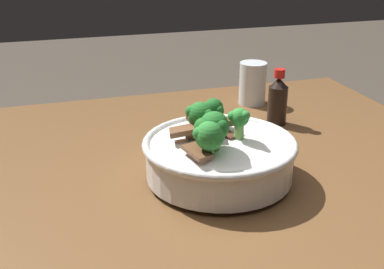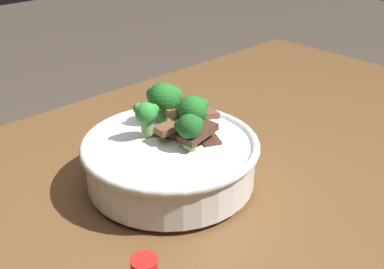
# 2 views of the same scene
# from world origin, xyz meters

# --- Properties ---
(dining_table) EXTENTS (1.22, 0.84, 0.78)m
(dining_table) POSITION_xyz_m (0.00, 0.00, 0.64)
(dining_table) COLOR brown
(dining_table) RESTS_ON ground
(rice_bowl) EXTENTS (0.25, 0.25, 0.14)m
(rice_bowl) POSITION_xyz_m (-0.11, 0.07, 0.83)
(rice_bowl) COLOR white
(rice_bowl) RESTS_ON dining_table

